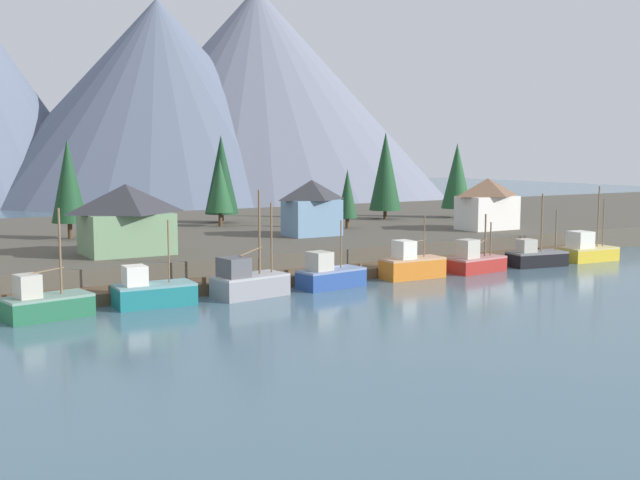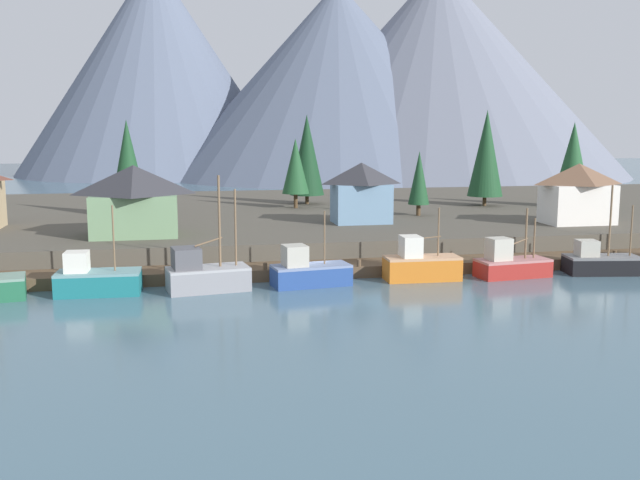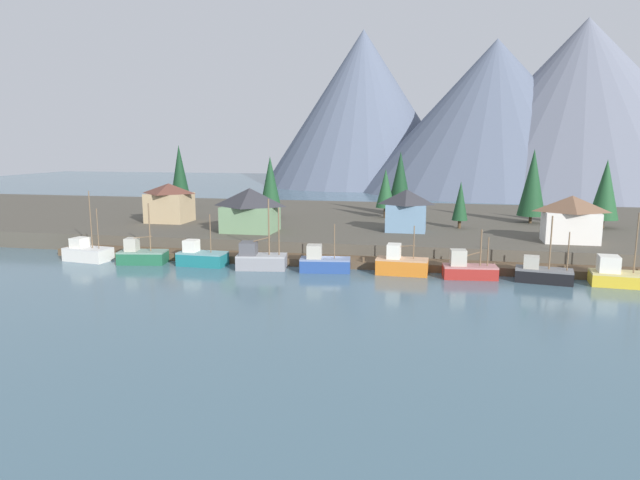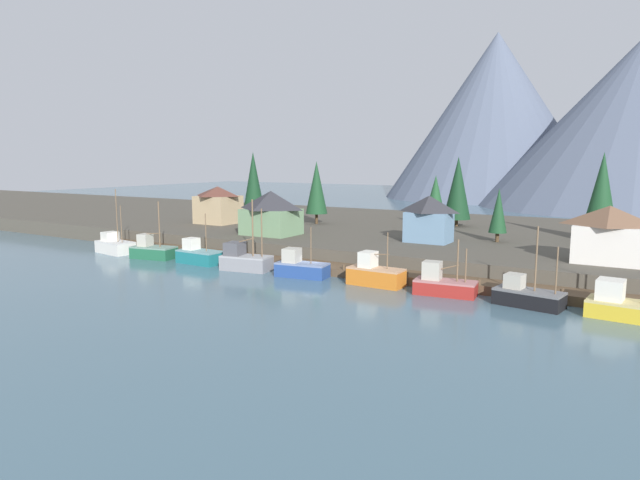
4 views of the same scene
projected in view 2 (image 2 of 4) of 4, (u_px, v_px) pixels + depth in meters
name	position (u px, v px, depth m)	size (l,w,h in m)	color
ground_plane	(280.00, 248.00, 79.39)	(400.00, 400.00, 1.00)	#476675
dock	(309.00, 270.00, 61.77)	(80.00, 4.00, 1.60)	brown
shoreline_bank	(267.00, 219.00, 90.76)	(400.00, 56.00, 2.50)	#4C473D
mountain_west_peak	(156.00, 68.00, 198.63)	(76.75, 76.75, 58.56)	slate
mountain_central_peak	(337.00, 81.00, 189.69)	(91.65, 91.65, 50.19)	slate
mountain_east_peak	(437.00, 72.00, 193.95)	(101.53, 101.53, 55.56)	slate
fishing_boat_teal	(96.00, 280.00, 54.79)	(6.36, 3.22, 6.83)	#196B70
fishing_boat_grey	(204.00, 275.00, 55.87)	(6.65, 3.98, 9.01)	gray
fishing_boat_blue	(308.00, 272.00, 57.74)	(6.56, 3.49, 6.05)	navy
fishing_boat_orange	(420.00, 265.00, 59.93)	(6.33, 2.76, 6.07)	#CC6B1E
fishing_boat_red	(510.00, 264.00, 61.15)	(6.51, 3.31, 5.88)	maroon
fishing_boat_black	(600.00, 262.00, 62.57)	(6.62, 3.75, 7.76)	black
house_white	(578.00, 193.00, 76.22)	(7.36, 4.68, 6.42)	silver
house_green	(134.00, 200.00, 67.65)	(8.31, 6.53, 6.68)	#6B8E66
house_blue	(361.00, 192.00, 76.83)	(6.30, 4.35, 6.48)	#6689A8
conifer_near_left	(307.00, 155.00, 95.65)	(4.61, 4.61, 11.95)	#4C3823
conifer_near_right	(296.00, 166.00, 90.89)	(3.46, 3.46, 8.87)	#4C3823
conifer_mid_left	(573.00, 159.00, 92.19)	(4.45, 4.45, 10.94)	#4C3823
conifer_mid_right	(419.00, 178.00, 83.16)	(2.47, 2.47, 7.50)	#4C3823
conifer_back_right	(486.00, 153.00, 93.33)	(4.58, 4.58, 12.48)	#4C3823
conifer_centre	(128.00, 160.00, 82.32)	(3.87, 3.87, 11.12)	#4C3823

